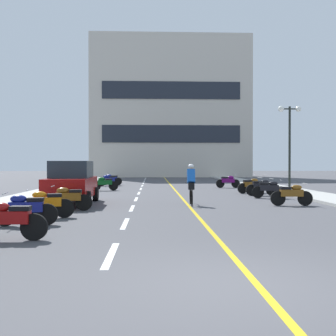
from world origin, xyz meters
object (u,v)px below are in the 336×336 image
at_px(motorcycle_2, 46,203).
at_px(cyclist_rider, 191,184).
at_px(motorcycle_5, 270,189).
at_px(motorcycle_1, 26,209).
at_px(motorcycle_6, 262,187).
at_px(street_lamp_mid, 290,128).
at_px(motorcycle_3, 68,198).
at_px(motorcycle_9, 228,181).
at_px(motorcycle_0, 9,219).
at_px(motorcycle_8, 105,183).
at_px(motorcycle_4, 292,194).
at_px(parked_car_near, 72,182).
at_px(motorcycle_10, 109,180).
at_px(motorcycle_7, 251,185).
at_px(motorcycle_11, 111,179).

relative_size(motorcycle_2, cyclist_rider, 0.95).
bearing_deg(cyclist_rider, motorcycle_5, 36.55).
distance_m(motorcycle_1, motorcycle_6, 13.90).
distance_m(street_lamp_mid, motorcycle_2, 17.40).
bearing_deg(motorcycle_3, motorcycle_9, 58.68).
bearing_deg(cyclist_rider, motorcycle_0, -122.13).
xyz_separation_m(motorcycle_5, motorcycle_8, (-8.79, 6.12, 0.00)).
bearing_deg(street_lamp_mid, motorcycle_3, -138.55).
bearing_deg(cyclist_rider, motorcycle_6, 48.79).
bearing_deg(motorcycle_8, motorcycle_4, -47.96).
bearing_deg(motorcycle_4, parked_car_near, 173.42).
distance_m(motorcycle_5, cyclist_rider, 5.21).
bearing_deg(motorcycle_2, motorcycle_3, 82.45).
distance_m(motorcycle_6, cyclist_rider, 6.48).
bearing_deg(motorcycle_3, motorcycle_0, -91.44).
bearing_deg(motorcycle_10, motorcycle_2, -90.01).
bearing_deg(motorcycle_2, motorcycle_7, 49.26).
xyz_separation_m(motorcycle_1, motorcycle_9, (8.84, 17.34, 0.00)).
xyz_separation_m(motorcycle_4, motorcycle_11, (-8.92, 16.33, 0.00)).
xyz_separation_m(motorcycle_0, motorcycle_7, (8.90, 14.14, 0.00)).
bearing_deg(street_lamp_mid, motorcycle_10, 153.05).
bearing_deg(motorcycle_4, motorcycle_1, -151.28).
height_order(motorcycle_6, motorcycle_8, same).
distance_m(parked_car_near, motorcycle_3, 2.60).
relative_size(street_lamp_mid, motorcycle_8, 3.08).
relative_size(motorcycle_1, motorcycle_10, 1.00).
xyz_separation_m(motorcycle_5, motorcycle_7, (-0.05, 3.44, 0.00)).
bearing_deg(motorcycle_3, motorcycle_7, 43.95).
bearing_deg(cyclist_rider, motorcycle_3, -157.59).
distance_m(motorcycle_1, motorcycle_2, 1.49).
relative_size(street_lamp_mid, motorcycle_0, 3.04).
xyz_separation_m(motorcycle_4, cyclist_rider, (-4.06, 0.42, 0.41)).
xyz_separation_m(motorcycle_1, motorcycle_5, (9.25, 8.52, 0.00)).
bearing_deg(motorcycle_5, motorcycle_9, 92.62).
xyz_separation_m(motorcycle_2, motorcycle_3, (0.27, 2.04, 0.00)).
relative_size(motorcycle_4, motorcycle_10, 1.00).
bearing_deg(motorcycle_1, motorcycle_7, 52.45).
xyz_separation_m(motorcycle_0, motorcycle_8, (0.16, 16.82, 0.00)).
height_order(motorcycle_0, cyclist_rider, cyclist_rider).
bearing_deg(motorcycle_10, motorcycle_8, -86.83).
height_order(motorcycle_1, cyclist_rider, cyclist_rider).
bearing_deg(motorcycle_6, parked_car_near, -155.40).
xyz_separation_m(motorcycle_5, motorcycle_6, (0.09, 1.77, 0.00)).
distance_m(street_lamp_mid, motorcycle_11, 14.45).
xyz_separation_m(parked_car_near, motorcycle_6, (9.27, 4.24, -0.44)).
xyz_separation_m(motorcycle_4, motorcycle_6, (0.20, 5.29, 0.00)).
xyz_separation_m(motorcycle_4, motorcycle_7, (0.05, 6.95, 0.00)).
distance_m(motorcycle_10, motorcycle_11, 1.57).
height_order(motorcycle_4, motorcycle_7, same).
distance_m(motorcycle_2, motorcycle_5, 11.49).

